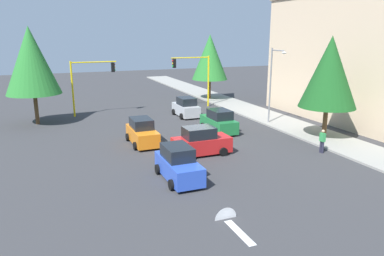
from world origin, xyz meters
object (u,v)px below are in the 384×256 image
object	(u,v)px
tree_roadside_near	(330,72)
car_orange	(142,133)
traffic_signal_far_left	(194,72)
tree_opposite_side	(31,61)
tree_roadside_far	(210,57)
car_silver	(186,108)
car_blue	(178,164)
street_lamp_curbside	(273,78)
pedestrian_crossing	(322,140)
traffic_signal_far_right	(90,77)
car_red	(201,142)
car_green	(219,122)

from	to	relation	value
tree_roadside_near	car_orange	distance (m)	15.23
traffic_signal_far_left	car_orange	bearing A→B (deg)	-37.57
tree_opposite_side	tree_roadside_far	bearing A→B (deg)	106.31
car_silver	car_blue	xyz separation A→B (m)	(15.54, -6.48, 0.00)
tree_opposite_side	street_lamp_curbside	bearing A→B (deg)	67.45
tree_roadside_near	pedestrian_crossing	distance (m)	5.98
car_silver	car_blue	size ratio (longest dim) A/B	0.93
street_lamp_curbside	tree_roadside_far	world-z (taller)	tree_roadside_far
traffic_signal_far_right	tree_opposite_side	xyz separation A→B (m)	(2.00, -5.32, 1.91)
car_red	car_orange	bearing A→B (deg)	-141.63
traffic_signal_far_right	traffic_signal_far_left	world-z (taller)	traffic_signal_far_left
car_silver	pedestrian_crossing	size ratio (longest dim) A/B	2.24
tree_roadside_near	car_red	xyz separation A→B (m)	(0.00, -10.84, -4.43)
car_orange	street_lamp_curbside	bearing A→B (deg)	97.20
traffic_signal_far_left	street_lamp_curbside	xyz separation A→B (m)	(10.39, 3.48, 0.25)
car_silver	pedestrian_crossing	world-z (taller)	car_silver
traffic_signal_far_right	pedestrian_crossing	bearing A→B (deg)	35.32
car_green	car_silver	size ratio (longest dim) A/B	1.07
traffic_signal_far_left	tree_roadside_near	bearing A→B (deg)	16.65
traffic_signal_far_right	car_blue	bearing A→B (deg)	6.70
car_blue	car_red	bearing A→B (deg)	140.73
tree_roadside_near	car_green	xyz separation A→B (m)	(-4.98, -7.01, -4.43)
tree_opposite_side	car_orange	distance (m)	13.44
pedestrian_crossing	tree_opposite_side	bearing A→B (deg)	-132.12
car_red	traffic_signal_far_left	bearing A→B (deg)	159.28
tree_roadside_near	traffic_signal_far_right	bearing A→B (deg)	-134.67
car_blue	car_silver	bearing A→B (deg)	157.35
car_green	pedestrian_crossing	distance (m)	8.98
street_lamp_curbside	tree_roadside_near	bearing A→B (deg)	13.05
traffic_signal_far_left	car_red	distance (m)	17.40
traffic_signal_far_right	tree_roadside_near	distance (m)	22.80
tree_opposite_side	tree_roadside_near	size ratio (longest dim) A/B	1.10
tree_roadside_far	car_green	world-z (taller)	tree_roadside_far
tree_roadside_far	car_green	xyz separation A→B (m)	(15.02, -6.01, -4.48)
car_green	car_orange	size ratio (longest dim) A/B	0.99
traffic_signal_far_left	car_red	bearing A→B (deg)	-20.72
street_lamp_curbside	tree_roadside_far	distance (m)	14.43
traffic_signal_far_right	car_silver	xyz separation A→B (m)	(4.17, 8.80, -3.07)
tree_opposite_side	car_red	size ratio (longest dim) A/B	2.23
car_orange	pedestrian_crossing	distance (m)	13.21
car_silver	traffic_signal_far_left	bearing A→B (deg)	148.02
tree_roadside_far	pedestrian_crossing	distance (m)	23.43
car_silver	car_red	bearing A→B (deg)	-16.27
car_silver	pedestrian_crossing	xyz separation A→B (m)	(14.77, 4.62, 0.01)
traffic_signal_far_right	car_orange	size ratio (longest dim) A/B	1.36
car_silver	tree_roadside_near	bearing A→B (deg)	31.96
car_red	traffic_signal_far_right	bearing A→B (deg)	-161.52
traffic_signal_far_right	car_orange	distance (m)	12.57
pedestrian_crossing	traffic_signal_far_left	bearing A→B (deg)	-173.92
traffic_signal_far_left	tree_opposite_side	xyz separation A→B (m)	(2.00, -16.72, 1.78)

